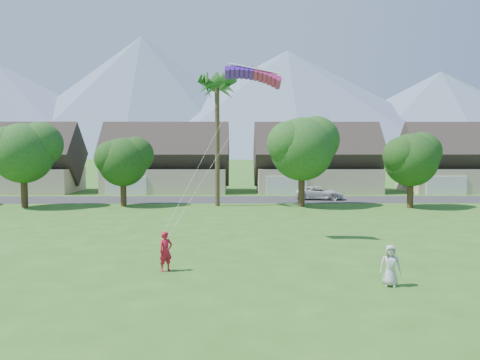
{
  "coord_description": "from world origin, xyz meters",
  "views": [
    {
      "loc": [
        -0.23,
        -16.12,
        5.63
      ],
      "look_at": [
        0.0,
        10.0,
        3.8
      ],
      "focal_mm": 35.0,
      "sensor_mm": 36.0,
      "label": 1
    }
  ],
  "objects_px": {
    "kite_flyer": "(166,251)",
    "parafoil_kite": "(254,74)",
    "watcher": "(390,266)",
    "parked_car": "(319,193)"
  },
  "relations": [
    {
      "from": "kite_flyer",
      "to": "watcher",
      "type": "xyz_separation_m",
      "value": [
        9.45,
        -2.38,
        -0.07
      ]
    },
    {
      "from": "kite_flyer",
      "to": "watcher",
      "type": "bearing_deg",
      "value": -53.74
    },
    {
      "from": "kite_flyer",
      "to": "parafoil_kite",
      "type": "xyz_separation_m",
      "value": [
        4.25,
        6.93,
        9.05
      ]
    },
    {
      "from": "kite_flyer",
      "to": "parked_car",
      "type": "height_order",
      "value": "kite_flyer"
    },
    {
      "from": "parked_car",
      "to": "parafoil_kite",
      "type": "bearing_deg",
      "value": 167.87
    },
    {
      "from": "parafoil_kite",
      "to": "parked_car",
      "type": "bearing_deg",
      "value": 74.67
    },
    {
      "from": "parafoil_kite",
      "to": "watcher",
      "type": "bearing_deg",
      "value": -56.42
    },
    {
      "from": "watcher",
      "to": "parked_car",
      "type": "relative_size",
      "value": 0.32
    },
    {
      "from": "watcher",
      "to": "kite_flyer",
      "type": "bearing_deg",
      "value": 179.23
    },
    {
      "from": "watcher",
      "to": "parked_car",
      "type": "distance_m",
      "value": 31.65
    }
  ]
}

